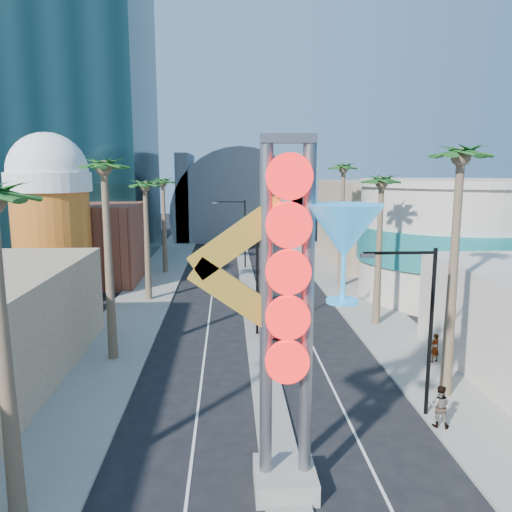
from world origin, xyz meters
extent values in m
cube|color=gray|center=(-9.50, 35.00, 0.07)|extent=(5.00, 100.00, 0.15)
cube|color=gray|center=(9.50, 35.00, 0.07)|extent=(5.00, 100.00, 0.15)
cube|color=gray|center=(0.00, 38.00, 0.07)|extent=(1.60, 84.00, 0.15)
cube|color=black|center=(-22.00, 52.00, 25.00)|extent=(20.00, 20.00, 50.00)
cube|color=brown|center=(-16.00, 38.00, 4.00)|extent=(10.00, 10.00, 8.00)
cube|color=tan|center=(16.00, 48.00, 5.00)|extent=(10.00, 20.00, 10.00)
cylinder|color=#BC5F19|center=(-17.00, 30.00, 5.00)|extent=(6.40, 6.40, 10.00)
cylinder|color=white|center=(-17.00, 30.00, 10.40)|extent=(7.00, 7.00, 1.60)
sphere|color=white|center=(-17.00, 30.00, 11.20)|extent=(6.60, 6.60, 6.60)
cylinder|color=#B9AB9D|center=(18.00, 30.00, 5.00)|extent=(16.00, 16.00, 10.00)
cylinder|color=teal|center=(18.00, 30.00, 5.00)|extent=(16.60, 16.60, 3.00)
cylinder|color=#B9AB9D|center=(18.00, 30.00, 10.30)|extent=(16.60, 16.60, 0.60)
cylinder|color=slate|center=(0.00, 72.00, 4.00)|extent=(22.00, 16.00, 22.00)
cube|color=slate|center=(-9.00, 72.00, 7.00)|extent=(2.00, 16.00, 14.00)
cube|color=slate|center=(9.00, 72.00, 7.00)|extent=(2.00, 16.00, 14.00)
cube|color=gray|center=(0.00, 3.00, 0.40)|extent=(2.20, 2.20, 0.80)
cylinder|color=slate|center=(-0.70, 3.00, 6.50)|extent=(0.44, 0.44, 12.00)
cylinder|color=slate|center=(0.70, 3.00, 6.50)|extent=(0.44, 0.44, 12.00)
cube|color=slate|center=(0.00, 3.00, 12.40)|extent=(1.80, 0.50, 0.30)
cylinder|color=red|center=(0.00, 2.65, 11.20)|extent=(1.50, 0.25, 1.50)
cylinder|color=red|center=(0.00, 2.65, 9.65)|extent=(1.50, 0.25, 1.50)
cylinder|color=red|center=(0.00, 2.65, 8.10)|extent=(1.50, 0.25, 1.50)
cylinder|color=red|center=(0.00, 2.65, 6.55)|extent=(1.50, 0.25, 1.50)
cylinder|color=red|center=(0.00, 2.65, 5.00)|extent=(1.50, 0.25, 1.50)
cube|color=yellow|center=(-1.60, 3.00, 9.20)|extent=(3.47, 0.25, 2.80)
cube|color=yellow|center=(-1.60, 3.00, 7.20)|extent=(3.47, 0.25, 2.80)
cone|color=#289BE5|center=(1.90, 3.00, 9.40)|extent=(2.60, 2.60, 1.80)
cylinder|color=#289BE5|center=(1.90, 3.00, 7.80)|extent=(0.16, 0.16, 1.60)
cylinder|color=#289BE5|center=(1.90, 3.00, 7.00)|extent=(1.10, 1.10, 0.12)
cylinder|color=black|center=(0.00, 20.00, 4.00)|extent=(0.18, 0.18, 8.00)
cube|color=black|center=(1.80, 20.00, 7.80)|extent=(3.60, 0.12, 0.12)
cube|color=slate|center=(3.40, 20.00, 7.70)|extent=(0.60, 0.25, 0.18)
cylinder|color=black|center=(0.00, 44.00, 4.00)|extent=(0.18, 0.18, 8.00)
cube|color=black|center=(-1.80, 44.00, 7.80)|extent=(3.60, 0.12, 0.12)
cube|color=slate|center=(-3.40, 44.00, 7.70)|extent=(0.60, 0.25, 0.18)
cylinder|color=black|center=(7.20, 8.00, 4.00)|extent=(0.18, 0.18, 8.00)
cube|color=black|center=(5.58, 8.00, 7.80)|extent=(3.24, 0.12, 0.12)
cube|color=slate|center=(4.14, 8.00, 7.70)|extent=(0.60, 0.25, 0.18)
cylinder|color=brown|center=(-9.00, 2.00, 5.25)|extent=(0.40, 0.40, 10.50)
cylinder|color=brown|center=(-9.00, 16.00, 5.75)|extent=(0.40, 0.40, 11.50)
sphere|color=#174618|center=(-9.00, 16.00, 11.50)|extent=(2.40, 2.40, 2.40)
cylinder|color=brown|center=(-9.00, 30.00, 5.00)|extent=(0.40, 0.40, 10.00)
sphere|color=#174618|center=(-9.00, 30.00, 10.00)|extent=(2.40, 2.40, 2.40)
cylinder|color=brown|center=(-9.00, 42.00, 5.00)|extent=(0.40, 0.40, 10.00)
sphere|color=#174618|center=(-9.00, 42.00, 10.00)|extent=(2.40, 2.40, 2.40)
cylinder|color=brown|center=(9.00, 10.00, 6.00)|extent=(0.40, 0.40, 12.00)
sphere|color=#174618|center=(9.00, 10.00, 12.00)|extent=(2.40, 2.40, 2.40)
cylinder|color=brown|center=(9.00, 22.00, 5.25)|extent=(0.40, 0.40, 10.50)
sphere|color=#174618|center=(9.00, 22.00, 10.50)|extent=(2.40, 2.40, 2.40)
cylinder|color=brown|center=(9.00, 34.00, 5.75)|extent=(0.40, 0.40, 11.50)
sphere|color=#174618|center=(9.00, 34.00, 11.50)|extent=(2.40, 2.40, 2.40)
imported|color=maroon|center=(1.60, 21.51, 0.85)|extent=(2.92, 6.15, 1.69)
imported|color=gray|center=(10.19, 14.20, 1.02)|extent=(0.75, 0.64, 1.74)
imported|color=gray|center=(7.30, 6.83, 1.10)|extent=(1.11, 0.99, 1.91)
camera|label=1|loc=(-1.96, -13.26, 11.41)|focal=35.00mm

